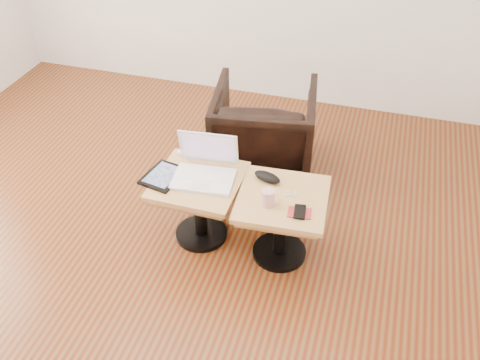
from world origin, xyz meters
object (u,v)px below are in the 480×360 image
(side_table_right, at_px, (282,212))
(laptop, at_px, (205,169))
(side_table_left, at_px, (199,194))
(armchair, at_px, (264,130))
(striped_cup, at_px, (268,198))

(side_table_right, distance_m, laptop, 0.52)
(side_table_right, bearing_deg, side_table_left, 174.26)
(side_table_left, distance_m, armchair, 0.84)
(side_table_right, height_order, striped_cup, striped_cup)
(armchair, bearing_deg, striped_cup, 97.05)
(side_table_left, relative_size, armchair, 0.72)
(laptop, height_order, striped_cup, laptop)
(side_table_right, relative_size, laptop, 1.40)
(side_table_left, relative_size, laptop, 1.33)
(side_table_right, height_order, armchair, armchair)
(side_table_left, height_order, armchair, armchair)
(side_table_right, xyz_separation_m, armchair, (-0.32, 0.83, -0.02))
(side_table_right, bearing_deg, laptop, 169.16)
(side_table_left, bearing_deg, armchair, 77.30)
(laptop, bearing_deg, striped_cup, -24.87)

